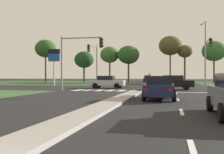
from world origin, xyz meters
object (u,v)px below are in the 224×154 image
traffic_signal_near_left (77,53)px  treeline_second (84,60)px  traffic_signal_far_right (207,54)px  treeline_near (46,49)px  fuel_price_totem (54,59)px  treeline_seventh (214,51)px  car_black_fifth (172,82)px  street_lamp_third (205,50)px  treeline_sixth (185,52)px  car_navy_fourth (160,87)px  pedestrian_at_median (150,78)px  car_maroon_second (148,79)px  car_silver_near (107,82)px  treeline_fourth (129,55)px  treeline_third (110,55)px  treeline_fifth (170,46)px  traffic_signal_far_left (94,58)px

traffic_signal_near_left → treeline_second: bearing=107.0°
traffic_signal_far_right → treeline_near: bearing=147.6°
traffic_signal_near_left → fuel_price_totem: traffic_signal_near_left is taller
traffic_signal_far_right → treeline_seventh: bearing=79.5°
traffic_signal_far_right → treeline_seventh: size_ratio=0.72×
treeline_near → traffic_signal_far_right: bearing=-32.4°
car_black_fifth → street_lamp_third: 20.07m
treeline_second → treeline_sixth: bearing=1.0°
fuel_price_totem → treeline_seventh: (25.46, 20.75, 2.53)m
car_navy_fourth → treeline_seventh: (9.21, 40.95, 5.73)m
car_navy_fourth → treeline_near: bearing=124.3°
traffic_signal_far_right → treeline_near: size_ratio=0.64×
traffic_signal_far_right → pedestrian_at_median: 8.94m
fuel_price_totem → treeline_near: bearing=119.0°
traffic_signal_far_right → car_maroon_second: bearing=108.9°
car_black_fifth → treeline_second: bearing=32.7°
treeline_near → street_lamp_third: bearing=-14.6°
pedestrian_at_median → treeline_seventh: treeline_seventh is taller
car_black_fifth → street_lamp_third: bearing=-16.5°
car_silver_near → treeline_near: bearing=-141.3°
fuel_price_totem → treeline_near: treeline_near is taller
car_black_fifth → pedestrian_at_median: (-3.18, 10.42, 0.45)m
treeline_second → treeline_seventh: (28.55, -2.99, 1.22)m
car_black_fifth → treeline_fourth: 30.33m
treeline_third → traffic_signal_near_left: bearing=-82.7°
traffic_signal_far_right → treeline_seventh: 22.10m
car_silver_near → treeline_third: bearing=-167.9°
street_lamp_third → treeline_fifth: size_ratio=1.04×
treeline_fourth → treeline_fifth: treeline_fifth is taller
treeline_near → treeline_third: size_ratio=1.21×
car_black_fifth → treeline_seventh: treeline_seventh is taller
treeline_near → treeline_fourth: bearing=3.4°
traffic_signal_near_left → treeline_near: size_ratio=0.56×
car_navy_fourth → car_silver_near: bearing=115.2°
traffic_signal_far_right → treeline_second: size_ratio=0.85×
traffic_signal_far_right → treeline_third: (-17.93, 22.69, 1.90)m
car_navy_fourth → treeline_seventh: size_ratio=0.53×
traffic_signal_near_left → treeline_fifth: bearing=76.1°
traffic_signal_near_left → car_navy_fourth: bearing=-43.9°
pedestrian_at_median → treeline_sixth: (6.02, 21.40, 5.52)m
treeline_third → treeline_fifth: bearing=9.0°
treeline_fifth → treeline_seventh: (8.69, -3.16, -1.66)m
treeline_fifth → treeline_sixth: size_ratio=1.25×
traffic_signal_far_left → treeline_second: bearing=111.1°
car_maroon_second → car_navy_fourth: (4.74, -48.49, -0.06)m
car_maroon_second → treeline_fourth: (-3.56, -7.53, 5.19)m
car_maroon_second → car_navy_fourth: size_ratio=1.01×
car_maroon_second → car_black_fifth: bearing=98.8°
car_navy_fourth → treeline_second: 48.22m
traffic_signal_far_right → treeline_fifth: treeline_fifth is taller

